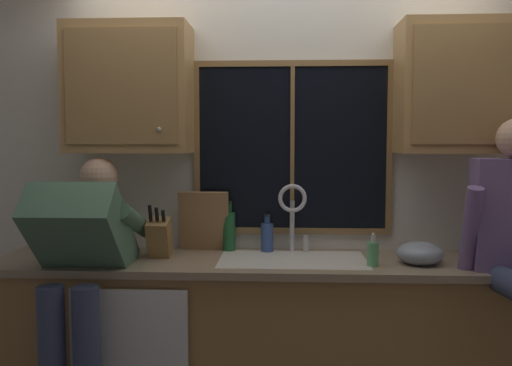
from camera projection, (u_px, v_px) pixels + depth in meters
back_wall at (284, 189)px, 3.33m from camera, size 5.52×0.12×2.55m
window_glass at (293, 148)px, 3.24m from camera, size 1.10×0.02×0.95m
window_frame_top at (293, 63)px, 3.19m from camera, size 1.17×0.02×0.04m
window_frame_bottom at (292, 231)px, 3.26m from camera, size 1.17×0.02×0.04m
window_frame_left at (197, 148)px, 3.25m from camera, size 0.03×0.02×0.95m
window_frame_right at (390, 148)px, 3.20m from camera, size 0.03×0.02×0.95m
window_mullion_center at (293, 148)px, 3.22m from camera, size 0.02×0.02×0.95m
lower_cabinet_run at (283, 344)px, 3.04m from camera, size 3.12×0.58×0.88m
countertop at (283, 264)px, 2.99m from camera, size 3.18×0.62×0.04m
dishwasher_front at (130, 361)px, 2.76m from camera, size 0.60×0.02×0.74m
upper_cabinet_left at (130, 89)px, 3.10m from camera, size 0.69×0.36×0.72m
upper_cabinet_right at (462, 87)px, 3.00m from camera, size 0.69×0.36×0.72m
sink at (293, 277)px, 3.00m from camera, size 0.80×0.46×0.21m
faucet at (294, 209)px, 3.15m from camera, size 0.18×0.09×0.40m
person_standing at (82, 267)px, 2.77m from camera, size 0.53×0.72×1.48m
knife_block at (160, 238)px, 3.03m from camera, size 0.12×0.18×0.32m
cutting_board at (204, 221)px, 3.22m from camera, size 0.29×0.09×0.36m
mixing_bowl at (420, 253)px, 2.89m from camera, size 0.25×0.25×0.12m
soap_dispenser at (373, 253)px, 2.83m from camera, size 0.06×0.07×0.18m
bottle_green_glass at (267, 236)px, 3.20m from camera, size 0.07×0.07×0.22m
bottle_tall_clear at (229, 230)px, 3.23m from camera, size 0.07×0.07×0.29m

